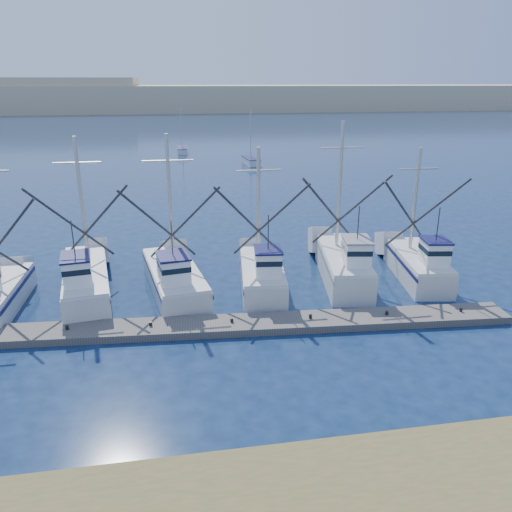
# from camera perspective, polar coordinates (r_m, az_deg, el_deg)

# --- Properties ---
(ground) EXTENTS (500.00, 500.00, 0.00)m
(ground) POSITION_cam_1_polar(r_m,az_deg,el_deg) (22.02, 14.24, -13.60)
(ground) COLOR #0D1D3A
(ground) RESTS_ON ground
(floating_dock) EXTENTS (28.66, 3.88, 0.38)m
(floating_dock) POSITION_cam_1_polar(r_m,az_deg,el_deg) (25.28, -2.78, -7.91)
(floating_dock) COLOR #59554F
(floating_dock) RESTS_ON ground
(dune_ridge) EXTENTS (360.00, 60.00, 10.00)m
(dune_ridge) POSITION_cam_1_polar(r_m,az_deg,el_deg) (226.95, -8.04, 17.48)
(dune_ridge) COLOR tan
(dune_ridge) RESTS_ON ground
(trawler_fleet) EXTENTS (27.64, 8.84, 9.55)m
(trawler_fleet) POSITION_cam_1_polar(r_m,az_deg,el_deg) (29.39, -3.75, -2.18)
(trawler_fleet) COLOR silver
(trawler_fleet) RESTS_ON ground
(sailboat_near) EXTENTS (2.09, 5.50, 8.10)m
(sailboat_near) POSITION_cam_1_polar(r_m,az_deg,el_deg) (75.73, -0.57, 10.82)
(sailboat_near) COLOR silver
(sailboat_near) RESTS_ON ground
(sailboat_far) EXTENTS (1.73, 6.06, 8.10)m
(sailboat_far) POSITION_cam_1_polar(r_m,az_deg,el_deg) (89.03, -8.42, 11.90)
(sailboat_far) COLOR silver
(sailboat_far) RESTS_ON ground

